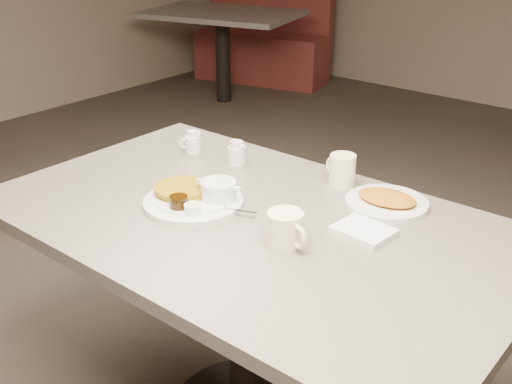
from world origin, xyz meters
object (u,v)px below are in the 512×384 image
Objects in this scene: coffee_mug_far at (342,170)px; main_plate at (196,196)px; booth_back_left at (261,38)px; diner_table at (252,269)px; coffee_mug_near at (286,229)px; creamer_left at (193,143)px; hash_plate at (387,201)px; creamer_right at (237,153)px.

main_plate is at bearing -123.70° from coffee_mug_far.
booth_back_left reaches higher than coffee_mug_far.
coffee_mug_far is (0.07, 0.34, 0.22)m from diner_table.
coffee_mug_near reaches higher than creamer_left.
main_plate is 3.09× the size of coffee_mug_far.
creamer_left is at bearing -54.32° from booth_back_left.
hash_plate is (0.09, 0.37, -0.03)m from coffee_mug_near.
diner_table is 0.89× the size of booth_back_left.
creamer_left reaches higher than hash_plate.
coffee_mug_near is 0.38m from hash_plate.
diner_table is 0.58m from creamer_left.
coffee_mug_far is at bearing 11.40° from creamer_right.
hash_plate is at bearing -45.92° from booth_back_left.
coffee_mug_near is at bearing -49.98° from booth_back_left.
creamer_left is at bearing 152.22° from diner_table.
hash_plate is at bearing -12.13° from coffee_mug_far.
coffee_mug_near is 0.57× the size of hash_plate.
hash_plate is (0.54, 0.03, -0.02)m from creamer_right.
coffee_mug_far reaches higher than creamer_left.
creamer_left is at bearing -175.67° from hash_plate.
diner_table is at bearing 10.63° from main_plate.
creamer_right is at bearing 6.29° from creamer_left.
coffee_mug_near is at bearing -26.01° from creamer_left.
diner_table is 12.27× the size of coffee_mug_far.
coffee_mug_far is 0.49× the size of hash_plate.
coffee_mug_far is 0.37m from creamer_right.
coffee_mug_far reaches higher than coffee_mug_near.
main_plate reaches higher than diner_table.
creamer_left is at bearing -173.71° from creamer_right.
coffee_mug_far is at bearing 78.07° from diner_table.
main_plate is 0.33m from creamer_right.
diner_table is 3.97× the size of main_plate.
coffee_mug_near is at bearing -4.85° from main_plate.
diner_table is at bearing -27.78° from creamer_left.
booth_back_left is at bearing 126.69° from main_plate.
hash_plate is at bearing 50.50° from diner_table.
booth_back_left is at bearing 128.04° from creamer_right.
hash_plate is at bearing 38.19° from main_plate.
hash_plate is (0.18, -0.04, -0.04)m from coffee_mug_far.
diner_table is 4.34m from booth_back_left.
booth_back_left is (-2.72, 3.38, -0.17)m from diner_table.
diner_table is at bearing -51.14° from booth_back_left.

